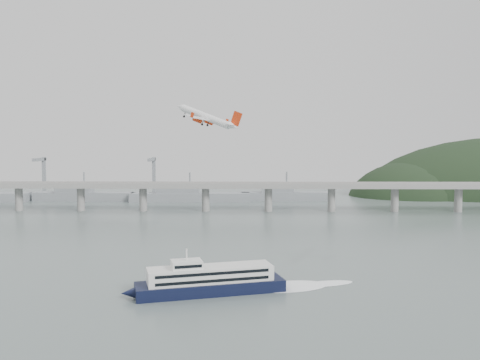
{
  "coord_description": "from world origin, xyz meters",
  "views": [
    {
      "loc": [
        4.55,
        -201.14,
        55.48
      ],
      "look_at": [
        0.0,
        55.0,
        36.0
      ],
      "focal_mm": 38.0,
      "sensor_mm": 36.0,
      "label": 1
    }
  ],
  "objects": [
    {
      "name": "ground",
      "position": [
        0.0,
        0.0,
        0.0
      ],
      "size": [
        900.0,
        900.0,
        0.0
      ],
      "primitive_type": "plane",
      "color": "#566362",
      "rests_on": "ground"
    },
    {
      "name": "distant_fleet",
      "position": [
        -155.36,
        265.08,
        6.22
      ],
      "size": [
        453.0,
        60.9,
        40.0
      ],
      "color": "gray",
      "rests_on": "ground"
    },
    {
      "name": "airliner",
      "position": [
        -17.94,
        71.53,
        68.24
      ],
      "size": [
        37.96,
        36.11,
        16.73
      ],
      "rotation": [
        0.05,
        -0.34,
        2.68
      ],
      "color": "white",
      "rests_on": "ground"
    },
    {
      "name": "bridge",
      "position": [
        -1.15,
        200.0,
        17.65
      ],
      "size": [
        800.0,
        22.0,
        23.9
      ],
      "color": "gray",
      "rests_on": "ground"
    },
    {
      "name": "ferry",
      "position": [
        -9.59,
        -18.58,
        4.59
      ],
      "size": [
        87.73,
        33.92,
        16.91
      ],
      "rotation": [
        0.0,
        0.0,
        0.28
      ],
      "color": "black",
      "rests_on": "ground"
    }
  ]
}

